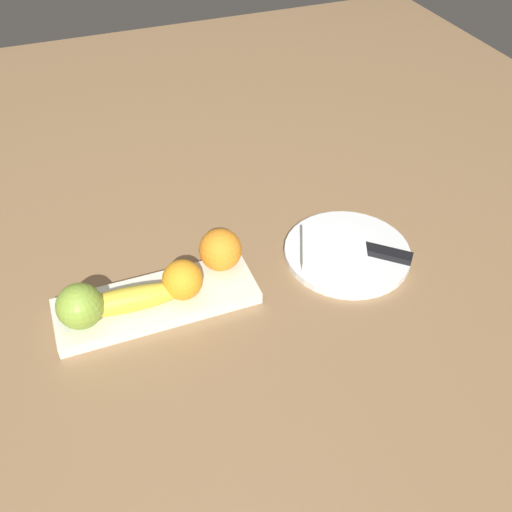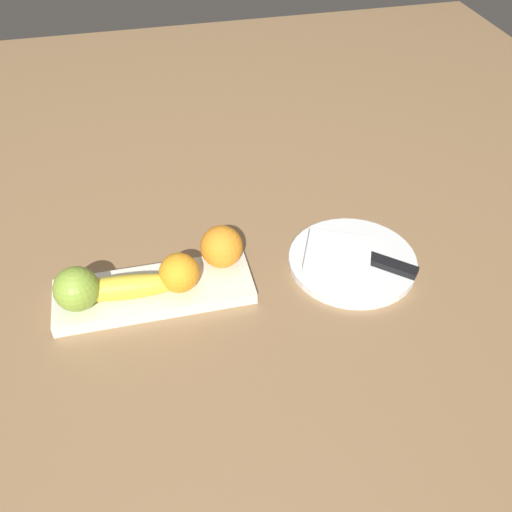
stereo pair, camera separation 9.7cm
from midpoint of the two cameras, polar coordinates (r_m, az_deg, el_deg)
name	(u,v)px [view 1 (the left image)]	position (r m, az deg, el deg)	size (l,w,h in m)	color
ground_plane	(153,307)	(0.98, -12.90, -5.04)	(2.40, 2.40, 0.00)	olive
fruit_tray	(157,300)	(0.98, -12.53, -4.37)	(0.33, 0.11, 0.02)	white
apple	(80,306)	(0.93, -19.74, -4.79)	(0.07, 0.07, 0.07)	#84A938
banana	(127,300)	(0.94, -15.39, -4.32)	(0.19, 0.04, 0.04)	gold
orange_near_apple	(183,280)	(0.94, -10.16, -2.45)	(0.07, 0.07, 0.07)	orange
orange_near_banana	(220,250)	(0.98, -6.35, 0.49)	(0.07, 0.07, 0.07)	orange
dinner_plate	(346,251)	(1.05, 6.24, 0.32)	(0.23, 0.23, 0.01)	white
folded_napkin	(333,248)	(1.03, 4.90, 0.68)	(0.11, 0.10, 0.02)	white
knife	(378,252)	(1.04, 9.23, 0.31)	(0.15, 0.14, 0.01)	silver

